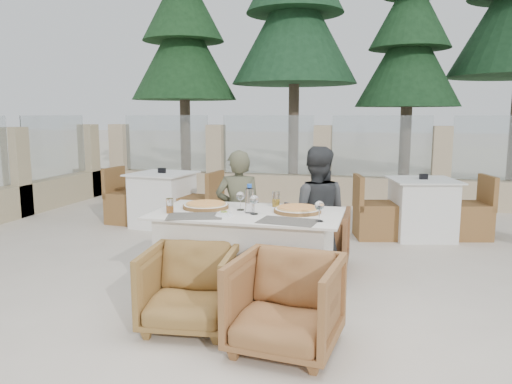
% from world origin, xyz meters
% --- Properties ---
extents(ground, '(80.00, 80.00, 0.00)m').
position_xyz_m(ground, '(0.00, 0.00, 0.00)').
color(ground, beige).
rests_on(ground, ground).
extents(sand_patch, '(30.00, 16.00, 0.01)m').
position_xyz_m(sand_patch, '(0.00, 14.00, 0.01)').
color(sand_patch, beige).
rests_on(sand_patch, ground).
extents(perimeter_wall_far, '(10.00, 0.34, 1.60)m').
position_xyz_m(perimeter_wall_far, '(0.00, 4.80, 0.80)').
color(perimeter_wall_far, '#C5AF8B').
rests_on(perimeter_wall_far, ground).
extents(pine_far_left, '(2.42, 2.42, 5.50)m').
position_xyz_m(pine_far_left, '(-3.50, 7.00, 2.75)').
color(pine_far_left, '#1D4420').
rests_on(pine_far_left, ground).
extents(pine_mid_left, '(2.86, 2.86, 6.50)m').
position_xyz_m(pine_mid_left, '(-1.00, 7.50, 3.25)').
color(pine_mid_left, '#1E4828').
rests_on(pine_mid_left, ground).
extents(pine_centre, '(2.20, 2.20, 5.00)m').
position_xyz_m(pine_centre, '(1.50, 7.20, 2.50)').
color(pine_centre, '#1C4121').
rests_on(pine_centre, ground).
extents(dining_table, '(1.60, 0.90, 0.77)m').
position_xyz_m(dining_table, '(-0.08, -0.05, 0.39)').
color(dining_table, silver).
rests_on(dining_table, ground).
extents(placemat_near_left, '(0.52, 0.42, 0.00)m').
position_xyz_m(placemat_near_left, '(-0.45, -0.32, 0.77)').
color(placemat_near_left, '#56524A').
rests_on(placemat_near_left, dining_table).
extents(placemat_near_right, '(0.48, 0.35, 0.00)m').
position_xyz_m(placemat_near_right, '(0.33, -0.32, 0.77)').
color(placemat_near_right, '#534F47').
rests_on(placemat_near_right, dining_table).
extents(pizza_left, '(0.52, 0.52, 0.05)m').
position_xyz_m(pizza_left, '(-0.49, 0.05, 0.80)').
color(pizza_left, orange).
rests_on(pizza_left, dining_table).
extents(pizza_right, '(0.52, 0.52, 0.05)m').
position_xyz_m(pizza_right, '(0.34, 0.05, 0.80)').
color(pizza_right, '#CE571C').
rests_on(pizza_right, dining_table).
extents(water_bottle, '(0.09, 0.09, 0.25)m').
position_xyz_m(water_bottle, '(-0.06, -0.06, 0.89)').
color(water_bottle, '#ACC8E3').
rests_on(water_bottle, dining_table).
extents(wine_glass_centre, '(0.10, 0.10, 0.18)m').
position_xyz_m(wine_glass_centre, '(-0.16, 0.03, 0.86)').
color(wine_glass_centre, white).
rests_on(wine_glass_centre, dining_table).
extents(wine_glass_near, '(0.10, 0.10, 0.18)m').
position_xyz_m(wine_glass_near, '(0.00, -0.12, 0.86)').
color(wine_glass_near, white).
rests_on(wine_glass_near, dining_table).
extents(wine_glass_corner, '(0.08, 0.08, 0.18)m').
position_xyz_m(wine_glass_corner, '(0.56, -0.26, 0.86)').
color(wine_glass_corner, white).
rests_on(wine_glass_corner, dining_table).
extents(beer_glass_left, '(0.07, 0.07, 0.13)m').
position_xyz_m(beer_glass_left, '(-0.71, -0.24, 0.83)').
color(beer_glass_left, orange).
rests_on(beer_glass_left, dining_table).
extents(beer_glass_right, '(0.09, 0.09, 0.14)m').
position_xyz_m(beer_glass_right, '(0.11, 0.27, 0.84)').
color(beer_glass_right, gold).
rests_on(beer_glass_right, dining_table).
extents(olive_dish, '(0.13, 0.13, 0.04)m').
position_xyz_m(olive_dish, '(-0.22, -0.25, 0.79)').
color(olive_dish, white).
rests_on(olive_dish, dining_table).
extents(armchair_far_left, '(0.73, 0.75, 0.64)m').
position_xyz_m(armchair_far_left, '(-0.43, 0.90, 0.32)').
color(armchair_far_left, '#996537').
rests_on(armchair_far_left, ground).
extents(armchair_far_right, '(0.70, 0.72, 0.65)m').
position_xyz_m(armchair_far_right, '(0.38, 0.93, 0.32)').
color(armchair_far_right, brown).
rests_on(armchair_far_right, ground).
extents(armchair_near_left, '(0.73, 0.75, 0.62)m').
position_xyz_m(armchair_near_left, '(-0.34, -0.73, 0.31)').
color(armchair_near_left, olive).
rests_on(armchair_near_left, ground).
extents(armchair_near_right, '(0.78, 0.79, 0.65)m').
position_xyz_m(armchair_near_right, '(0.42, -0.91, 0.33)').
color(armchair_near_right, '#905F34').
rests_on(armchair_near_right, ground).
extents(diner_left, '(0.51, 0.38, 1.26)m').
position_xyz_m(diner_left, '(-0.33, 0.55, 0.63)').
color(diner_left, '#4F4F39').
rests_on(diner_left, ground).
extents(diner_right, '(0.67, 0.54, 1.30)m').
position_xyz_m(diner_right, '(0.42, 0.61, 0.65)').
color(diner_right, '#343638').
rests_on(diner_right, ground).
extents(bg_table_a, '(1.72, 1.00, 0.77)m').
position_xyz_m(bg_table_a, '(-2.00, 2.42, 0.39)').
color(bg_table_a, white).
rests_on(bg_table_a, ground).
extents(bg_table_b, '(1.79, 1.18, 0.77)m').
position_xyz_m(bg_table_b, '(1.55, 2.60, 0.39)').
color(bg_table_b, silver).
rests_on(bg_table_b, ground).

